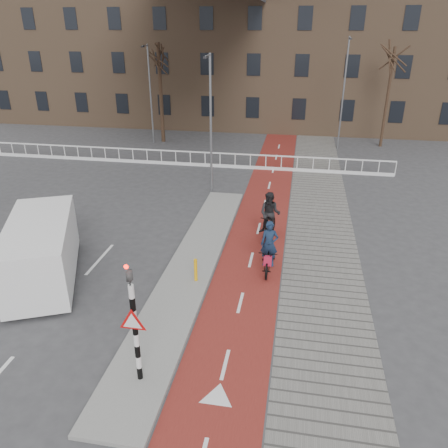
# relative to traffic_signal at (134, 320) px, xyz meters

# --- Properties ---
(ground) EXTENTS (120.00, 120.00, 0.00)m
(ground) POSITION_rel_traffic_signal_xyz_m (0.60, 2.02, -1.99)
(ground) COLOR #38383A
(ground) RESTS_ON ground
(bike_lane) EXTENTS (2.50, 60.00, 0.01)m
(bike_lane) POSITION_rel_traffic_signal_xyz_m (2.10, 12.02, -1.98)
(bike_lane) COLOR maroon
(bike_lane) RESTS_ON ground
(sidewalk) EXTENTS (3.00, 60.00, 0.01)m
(sidewalk) POSITION_rel_traffic_signal_xyz_m (4.90, 12.02, -1.98)
(sidewalk) COLOR slate
(sidewalk) RESTS_ON ground
(curb_island) EXTENTS (1.80, 16.00, 0.12)m
(curb_island) POSITION_rel_traffic_signal_xyz_m (-0.10, 6.02, -1.93)
(curb_island) COLOR gray
(curb_island) RESTS_ON ground
(traffic_signal) EXTENTS (0.80, 0.80, 3.68)m
(traffic_signal) POSITION_rel_traffic_signal_xyz_m (0.00, 0.00, 0.00)
(traffic_signal) COLOR black
(traffic_signal) RESTS_ON curb_island
(bollard) EXTENTS (0.12, 0.12, 0.87)m
(bollard) POSITION_rel_traffic_signal_xyz_m (0.33, 4.97, -1.44)
(bollard) COLOR #F1AB0D
(bollard) RESTS_ON curb_island
(cyclist_near) EXTENTS (0.69, 1.97, 2.04)m
(cyclist_near) POSITION_rel_traffic_signal_xyz_m (2.85, 6.31, -1.30)
(cyclist_near) COLOR black
(cyclist_near) RESTS_ON bike_lane
(cyclist_far) EXTENTS (1.04, 2.09, 2.14)m
(cyclist_far) POSITION_rel_traffic_signal_xyz_m (2.64, 9.05, -1.09)
(cyclist_far) COLOR black
(cyclist_far) RESTS_ON bike_lane
(van) EXTENTS (4.06, 5.65, 2.26)m
(van) POSITION_rel_traffic_signal_xyz_m (-5.20, 4.28, -0.80)
(van) COLOR white
(van) RESTS_ON ground
(railing) EXTENTS (28.00, 0.10, 0.99)m
(railing) POSITION_rel_traffic_signal_xyz_m (-4.40, 19.02, -1.68)
(railing) COLOR silver
(railing) RESTS_ON ground
(townhouse_row) EXTENTS (46.00, 10.00, 15.90)m
(townhouse_row) POSITION_rel_traffic_signal_xyz_m (-2.40, 34.02, 5.82)
(townhouse_row) COLOR #7F6047
(townhouse_row) RESTS_ON ground
(tree_mid) EXTENTS (0.29, 0.29, 7.37)m
(tree_mid) POSITION_rel_traffic_signal_xyz_m (-7.16, 25.06, 1.70)
(tree_mid) COLOR black
(tree_mid) RESTS_ON ground
(tree_right) EXTENTS (0.21, 0.21, 7.16)m
(tree_right) POSITION_rel_traffic_signal_xyz_m (9.79, 26.48, 1.59)
(tree_right) COLOR black
(tree_right) RESTS_ON ground
(streetlight_near) EXTENTS (0.12, 0.12, 7.33)m
(streetlight_near) POSITION_rel_traffic_signal_xyz_m (-0.97, 14.15, 1.68)
(streetlight_near) COLOR slate
(streetlight_near) RESTS_ON ground
(streetlight_left) EXTENTS (0.12, 0.12, 7.29)m
(streetlight_left) POSITION_rel_traffic_signal_xyz_m (-7.81, 24.58, 1.65)
(streetlight_left) COLOR slate
(streetlight_left) RESTS_ON ground
(streetlight_right) EXTENTS (0.12, 0.12, 7.85)m
(streetlight_right) POSITION_rel_traffic_signal_xyz_m (6.51, 25.40, 1.93)
(streetlight_right) COLOR slate
(streetlight_right) RESTS_ON ground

